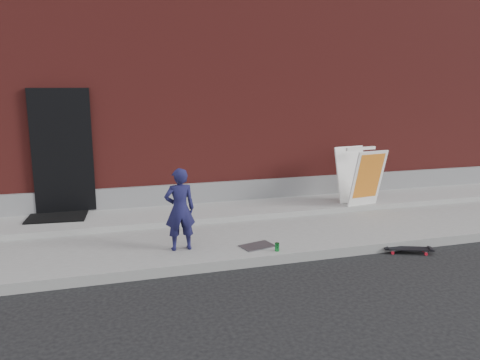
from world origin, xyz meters
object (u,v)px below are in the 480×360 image
object	(u,v)px
pizza_sign	(360,176)
skateboard	(408,249)
child	(180,209)
soda_can	(277,247)

from	to	relation	value
pizza_sign	skateboard	bearing A→B (deg)	-99.43
child	soda_can	size ratio (longest dim) A/B	9.95
skateboard	pizza_sign	xyz separation A→B (m)	(0.35, 2.09, 0.75)
child	skateboard	xyz separation A→B (m)	(3.44, -0.76, -0.70)
skateboard	soda_can	distance (m)	2.10
skateboard	soda_can	size ratio (longest dim) A/B	5.94
skateboard	soda_can	world-z (taller)	soda_can
child	soda_can	bearing A→B (deg)	158.98
child	pizza_sign	distance (m)	4.01
pizza_sign	soda_can	world-z (taller)	pizza_sign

